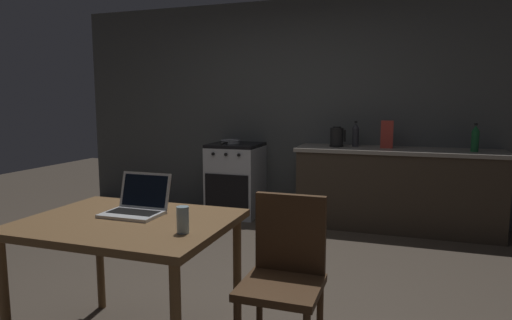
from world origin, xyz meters
TOP-DOWN VIEW (x-y plane):
  - ground_plane at (0.00, 0.00)m, footprint 12.00×12.00m
  - back_wall at (0.30, 2.41)m, footprint 6.40×0.10m
  - kitchen_counter at (1.25, 2.06)m, footprint 2.16×0.64m
  - stove_oven at (-0.63, 2.06)m, footprint 0.60×0.62m
  - dining_table at (-0.10, -0.91)m, footprint 1.11×0.86m
  - chair at (0.75, -0.77)m, footprint 0.40×0.40m
  - laptop at (-0.12, -0.79)m, footprint 0.32×0.28m
  - electric_kettle at (0.59, 2.06)m, footprint 0.18×0.16m
  - bottle at (1.99, 2.01)m, footprint 0.07×0.07m
  - frying_pan at (-0.69, 2.03)m, footprint 0.24×0.41m
  - drinking_glass at (0.31, -1.03)m, footprint 0.06×0.06m
  - cereal_box at (1.13, 2.08)m, footprint 0.13×0.05m
  - bottle_b at (0.79, 2.14)m, footprint 0.07×0.07m

SIDE VIEW (x-z plane):
  - ground_plane at x=0.00m, z-range 0.00..0.00m
  - stove_oven at x=-0.63m, z-range 0.00..0.88m
  - kitchen_counter at x=1.25m, z-range 0.00..0.89m
  - chair at x=0.75m, z-range 0.07..0.98m
  - dining_table at x=-0.10m, z-range 0.30..1.05m
  - laptop at x=-0.12m, z-range 0.69..0.91m
  - drinking_glass at x=0.31m, z-range 0.75..0.89m
  - frying_pan at x=-0.69m, z-range 0.89..0.93m
  - electric_kettle at x=0.59m, z-range 0.88..1.11m
  - bottle at x=1.99m, z-range 0.88..1.16m
  - bottle_b at x=0.79m, z-range 0.88..1.16m
  - cereal_box at x=1.13m, z-range 0.88..1.18m
  - back_wall at x=0.30m, z-range 0.00..2.60m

